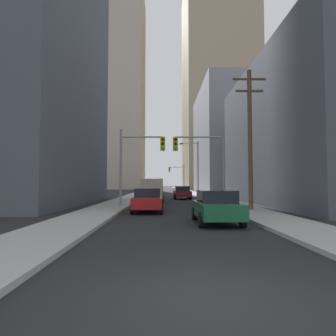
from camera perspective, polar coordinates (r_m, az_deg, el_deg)
name	(u,v)px	position (r m, az deg, el deg)	size (l,w,h in m)	color
ground_plane	(211,302)	(5.06, 8.36, -24.29)	(400.00, 400.00, 0.00)	black
sidewalk_left	(141,193)	(54.82, -5.24, -4.82)	(2.75, 160.00, 0.15)	#9E9E99
sidewalk_right	(192,193)	(54.95, 4.66, -4.82)	(2.75, 160.00, 0.15)	#9E9E99
cargo_van_beige	(153,189)	(28.99, -3.00, -4.08)	(2.16, 5.24, 2.26)	#C6B793
sedan_green	(216,207)	(13.84, 9.31, -7.38)	(1.95, 4.23, 1.52)	#195938
sedan_red	(148,200)	(19.01, -3.91, -6.21)	(1.95, 4.21, 1.52)	maroon
sedan_maroon	(182,192)	(34.55, 2.73, -4.76)	(1.96, 4.27, 1.52)	maroon
sedan_white	(156,192)	(37.02, -2.42, -4.64)	(1.95, 4.21, 1.52)	white
traffic_signal_near_left	(140,155)	(22.62, -5.42, 2.57)	(3.49, 0.44, 6.00)	gray
traffic_signal_near_right	(201,155)	(22.76, 6.50, 2.60)	(3.99, 0.44, 6.00)	gray
traffic_signal_far_right	(177,173)	(64.70, 1.80, -1.05)	(3.45, 0.44, 6.00)	gray
utility_pole_right	(250,136)	(20.16, 15.60, 5.98)	(2.20, 0.28, 9.35)	brown
street_lamp_right	(195,163)	(39.92, 5.22, 0.93)	(2.62, 0.32, 7.50)	gray
building_left_far_tower	(114,89)	(103.86, -10.49, 14.80)	(20.13, 20.32, 66.96)	#B7A893
building_right_near_lowrise	(336,133)	(30.86, 29.80, 5.95)	(15.23, 23.61, 12.84)	#4C515B
building_right_mid_block	(258,141)	(59.83, 17.12, 4.94)	(22.82, 23.24, 19.91)	#93939E
building_right_far_highrise	(217,84)	(104.63, 9.53, 15.73)	(22.08, 29.50, 70.71)	tan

